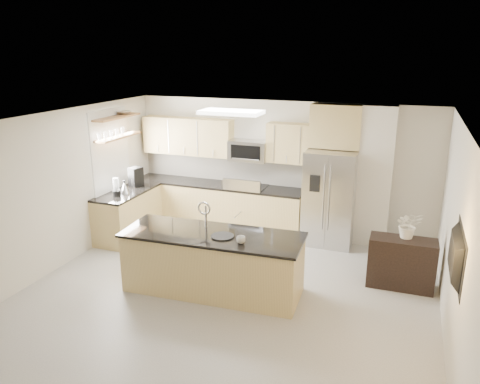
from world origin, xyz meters
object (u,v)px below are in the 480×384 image
at_px(refrigerator, 330,198).
at_px(blender, 116,188).
at_px(credenza, 401,263).
at_px(kettle, 125,188).
at_px(television, 451,255).
at_px(microwave, 249,151).
at_px(bowl, 124,112).
at_px(flower_vase, 409,218).
at_px(range, 246,208).
at_px(cup, 241,240).
at_px(coffee_maker, 136,177).
at_px(island, 213,262).
at_px(platter, 222,236).

xyz_separation_m(refrigerator, blender, (-3.73, -1.34, 0.18)).
height_order(credenza, blender, blender).
xyz_separation_m(kettle, television, (5.54, -1.93, 0.32)).
bearing_deg(kettle, microwave, 33.05).
bearing_deg(refrigerator, microwave, 174.14).
xyz_separation_m(bowl, flower_vase, (5.31, -0.61, -1.28)).
xyz_separation_m(range, refrigerator, (1.66, -0.05, 0.42)).
distance_m(microwave, television, 4.79).
bearing_deg(television, credenza, 15.97).
distance_m(cup, kettle, 3.26).
relative_size(blender, coffee_maker, 0.91).
xyz_separation_m(island, flower_vase, (2.70, 1.19, 0.64)).
height_order(refrigerator, kettle, refrigerator).
height_order(range, bowl, bowl).
bearing_deg(blender, bowl, 104.65).
xyz_separation_m(island, coffee_maker, (-2.45, 1.82, 0.63)).
distance_m(cup, blender, 3.23).
distance_m(refrigerator, coffee_maker, 3.81).
bearing_deg(credenza, blender, 178.75).
bearing_deg(bowl, coffee_maker, 9.13).
relative_size(bowl, flower_vase, 0.59).
distance_m(blender, flower_vase, 5.14).
height_order(microwave, credenza, microwave).
height_order(cup, platter, cup).
distance_m(refrigerator, cup, 2.77).
relative_size(flower_vase, television, 0.58).
xyz_separation_m(refrigerator, credenza, (1.36, -1.36, -0.50)).
xyz_separation_m(kettle, coffee_maker, (-0.07, 0.51, 0.07)).
bearing_deg(island, range, 95.24).
distance_m(microwave, island, 2.90).
distance_m(microwave, refrigerator, 1.82).
bearing_deg(television, range, 48.36).
bearing_deg(kettle, refrigerator, 17.30).
xyz_separation_m(cup, bowl, (-3.12, 1.98, 1.41)).
relative_size(microwave, credenza, 0.77).
relative_size(credenza, kettle, 3.95).
bearing_deg(platter, kettle, 151.74).
height_order(blender, bowl, bowl).
bearing_deg(blender, flower_vase, 0.62).
relative_size(refrigerator, credenza, 1.80).
height_order(range, coffee_maker, coffee_maker).
distance_m(credenza, flower_vase, 0.71).
distance_m(island, blender, 2.75).
xyz_separation_m(range, island, (0.36, -2.51, -0.01)).
height_order(microwave, television, microwave).
bearing_deg(kettle, range, 30.52).
bearing_deg(kettle, flower_vase, -1.49).
xyz_separation_m(microwave, island, (0.36, -2.64, -1.16)).
relative_size(island, credenza, 2.76).
distance_m(island, flower_vase, 3.02).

